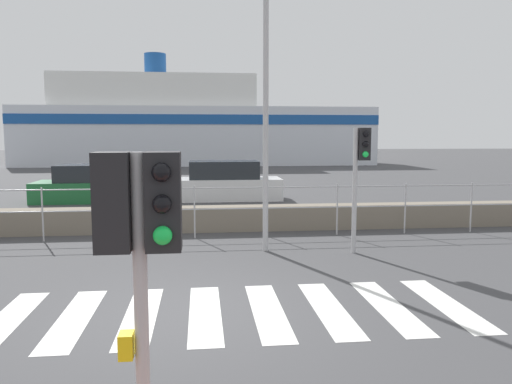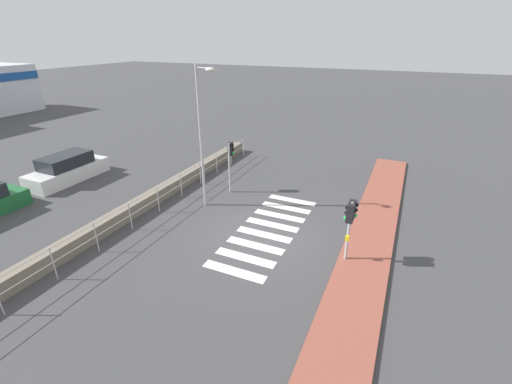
{
  "view_description": "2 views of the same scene",
  "coord_description": "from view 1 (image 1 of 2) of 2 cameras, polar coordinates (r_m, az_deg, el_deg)",
  "views": [
    {
      "loc": [
        0.17,
        -6.89,
        2.53
      ],
      "look_at": [
        1.15,
        2.0,
        1.5
      ],
      "focal_mm": 35.0,
      "sensor_mm": 36.0,
      "label": 1
    },
    {
      "loc": [
        -11.11,
        -4.76,
        7.59
      ],
      "look_at": [
        1.58,
        1.0,
        1.2
      ],
      "focal_mm": 24.0,
      "sensor_mm": 36.0,
      "label": 2
    }
  ],
  "objects": [
    {
      "name": "parked_car_white",
      "position": [
        19.58,
        -3.68,
        1.02
      ],
      "size": [
        4.45,
        1.73,
        1.52
      ],
      "color": "silver",
      "rests_on": "ground_plane"
    },
    {
      "name": "traffic_light_far",
      "position": [
        10.77,
        11.86,
        3.43
      ],
      "size": [
        0.34,
        0.32,
        2.67
      ],
      "color": "#B2B2B5",
      "rests_on": "ground_plane"
    },
    {
      "name": "ground_plane",
      "position": [
        7.34,
        -7.48,
        -13.64
      ],
      "size": [
        160.0,
        160.0,
        0.0
      ],
      "primitive_type": "plane",
      "color": "#424244"
    },
    {
      "name": "parked_car_green",
      "position": [
        19.99,
        -18.12,
        0.69
      ],
      "size": [
        4.29,
        1.8,
        1.4
      ],
      "color": "#1E6633",
      "rests_on": "ground_plane"
    },
    {
      "name": "traffic_light_near",
      "position": [
        3.54,
        -13.25,
        -4.28
      ],
      "size": [
        0.58,
        0.41,
        2.41
      ],
      "color": "#B2B2B5",
      "rests_on": "ground_plane"
    },
    {
      "name": "ferry_boat",
      "position": [
        43.29,
        -7.53,
        7.35
      ],
      "size": [
        29.49,
        6.45,
        9.26
      ],
      "color": "silver",
      "rests_on": "ground_plane"
    },
    {
      "name": "seawall",
      "position": [
        13.23,
        -6.97,
        -3.08
      ],
      "size": [
        19.91,
        0.55,
        0.65
      ],
      "color": "slate",
      "rests_on": "ground_plane"
    },
    {
      "name": "streetlamp",
      "position": [
        10.66,
        1.24,
        14.42
      ],
      "size": [
        0.32,
        0.95,
        6.52
      ],
      "color": "#B2B2B5",
      "rests_on": "ground_plane"
    },
    {
      "name": "crosswalk",
      "position": [
        7.35,
        -2.23,
        -13.52
      ],
      "size": [
        6.75,
        2.4,
        0.01
      ],
      "color": "silver",
      "rests_on": "ground_plane"
    },
    {
      "name": "harbor_fence",
      "position": [
        12.29,
        -7.05,
        -1.38
      ],
      "size": [
        17.95,
        0.04,
        1.3
      ],
      "color": "#B2B2B5",
      "rests_on": "ground_plane"
    }
  ]
}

